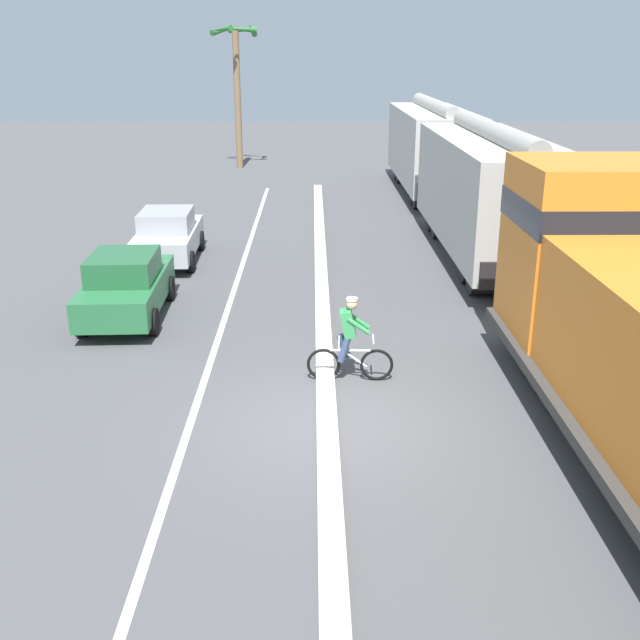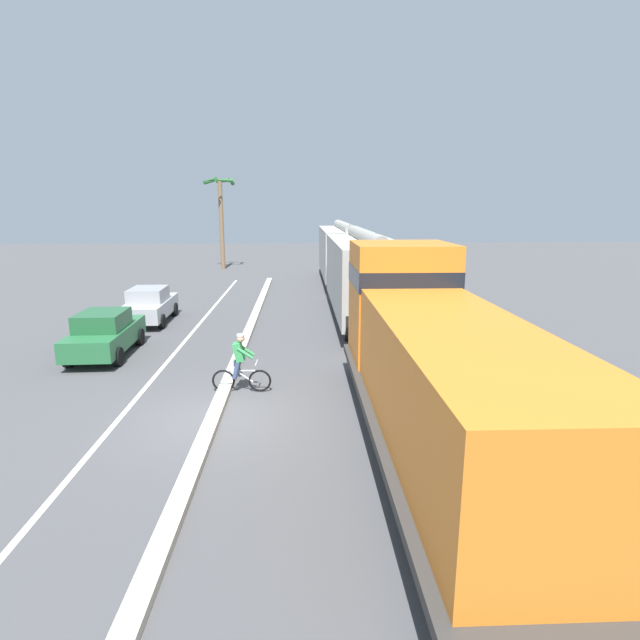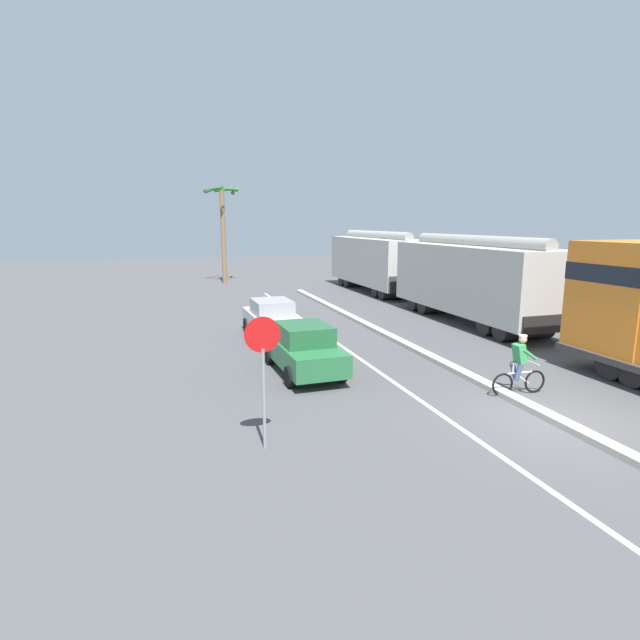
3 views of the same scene
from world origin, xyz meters
name	(u,v)px [view 3 (image 3 of 3)]	position (x,y,z in m)	size (l,w,h in m)	color
ground_plane	(551,420)	(0.00, 0.00, 0.00)	(120.00, 120.00, 0.00)	#4C4C4F
median_curb	(429,356)	(0.00, 6.00, 0.08)	(0.36, 36.00, 0.16)	beige
lane_stripe	(367,363)	(-2.40, 6.00, 0.00)	(0.14, 36.00, 0.01)	silver
hopper_car_lead	(473,280)	(5.17, 11.14, 2.08)	(2.90, 10.60, 4.18)	#B4B1AA
hopper_car_middle	(375,262)	(5.17, 22.74, 2.08)	(2.90, 10.60, 4.18)	#BBB9B1
parked_car_green	(303,348)	(-4.76, 5.63, 0.82)	(1.94, 4.25, 1.62)	#286B3D
parked_car_silver	(272,319)	(-4.70, 10.84, 0.82)	(1.93, 4.25, 1.62)	#B7BABF
cyclist	(519,366)	(0.47, 1.84, 0.82)	(1.71, 0.48, 1.71)	black
stop_sign	(263,357)	(-7.01, 0.62, 2.02)	(0.76, 0.08, 2.88)	gray
palm_tree_near	(223,214)	(-4.29, 30.73, 5.41)	(2.67, 2.78, 7.61)	#846647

